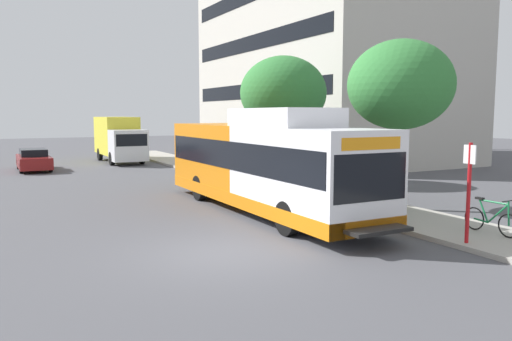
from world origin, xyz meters
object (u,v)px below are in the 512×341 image
bus_stop_sign_pole (469,185)px  street_tree_mid_block (283,93)px  transit_bus (263,164)px  box_truck_background (119,138)px  street_tree_near_stop (400,85)px  bicycle_parked (491,219)px  parked_car_far_lane (34,160)px

bus_stop_sign_pole → street_tree_mid_block: (2.39, 13.27, 2.86)m
transit_bus → box_truck_background: (-0.20, 21.38, 0.04)m
street_tree_mid_block → transit_bus: bearing=-125.9°
transit_bus → street_tree_near_stop: street_tree_near_stop is taller
bicycle_parked → parked_car_far_lane: parked_car_far_lane is taller
street_tree_mid_block → parked_car_far_lane: street_tree_mid_block is taller
box_truck_background → transit_bus: bearing=-89.5°
bus_stop_sign_pole → bicycle_parked: (1.44, 0.38, -1.09)m
street_tree_mid_block → box_truck_background: street_tree_mid_block is taller
street_tree_near_stop → parked_car_far_lane: street_tree_near_stop is taller
street_tree_near_stop → parked_car_far_lane: 23.09m
bus_stop_sign_pole → street_tree_near_stop: size_ratio=0.44×
transit_bus → parked_car_far_lane: size_ratio=2.72×
parked_car_far_lane → street_tree_mid_block: bearing=-47.5°
street_tree_near_stop → street_tree_mid_block: (0.12, 8.33, 0.02)m
bicycle_parked → street_tree_mid_block: bearing=85.8°
street_tree_near_stop → street_tree_mid_block: 8.33m
parked_car_far_lane → transit_bus: bearing=-71.3°
bicycle_parked → transit_bus: bearing=119.7°
transit_bus → bus_stop_sign_pole: transit_bus is taller
street_tree_near_stop → bus_stop_sign_pole: bearing=-114.6°
transit_bus → street_tree_near_stop: size_ratio=2.06×
transit_bus → bicycle_parked: transit_bus is taller
transit_bus → bicycle_parked: bearing=-60.3°
bicycle_parked → street_tree_near_stop: 6.07m
street_tree_near_stop → parked_car_far_lane: size_ratio=1.32×
parked_car_far_lane → box_truck_background: 6.85m
transit_bus → street_tree_near_stop: (4.52, -1.92, 2.78)m
bus_stop_sign_pole → bicycle_parked: bearing=14.8°
street_tree_near_stop → box_truck_background: street_tree_near_stop is taller
transit_bus → street_tree_mid_block: size_ratio=1.97×
box_truck_background → street_tree_mid_block: bearing=-72.1°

